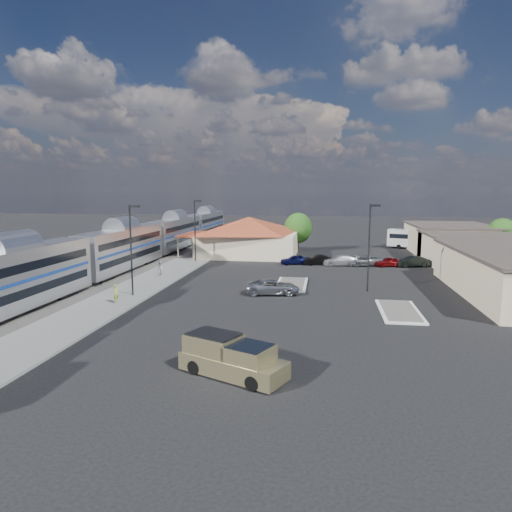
# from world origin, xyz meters

# --- Properties ---
(ground) EXTENTS (280.00, 280.00, 0.00)m
(ground) POSITION_xyz_m (0.00, 0.00, 0.00)
(ground) COLOR black
(ground) RESTS_ON ground
(railbed) EXTENTS (16.00, 100.00, 0.12)m
(railbed) POSITION_xyz_m (-21.00, 8.00, 0.06)
(railbed) COLOR #4C4944
(railbed) RESTS_ON ground
(platform) EXTENTS (5.50, 92.00, 0.18)m
(platform) POSITION_xyz_m (-12.00, 6.00, 0.09)
(platform) COLOR gray
(platform) RESTS_ON ground
(passenger_train) EXTENTS (3.00, 104.00, 5.55)m
(passenger_train) POSITION_xyz_m (-18.00, 7.24, 2.87)
(passenger_train) COLOR silver
(passenger_train) RESTS_ON ground
(freight_cars) EXTENTS (2.80, 46.00, 4.00)m
(freight_cars) POSITION_xyz_m (-24.00, 1.09, 1.93)
(freight_cars) COLOR black
(freight_cars) RESTS_ON ground
(station_depot) EXTENTS (18.35, 12.24, 6.20)m
(station_depot) POSITION_xyz_m (-4.56, 24.00, 3.13)
(station_depot) COLOR beige
(station_depot) RESTS_ON ground
(buildings_east) EXTENTS (14.40, 51.40, 4.80)m
(buildings_east) POSITION_xyz_m (28.00, 14.28, 2.27)
(buildings_east) COLOR #C6B28C
(buildings_east) RESTS_ON ground
(traffic_island_south) EXTENTS (3.30, 7.50, 0.21)m
(traffic_island_south) POSITION_xyz_m (4.00, 2.00, 0.10)
(traffic_island_south) COLOR silver
(traffic_island_south) RESTS_ON ground
(traffic_island_north) EXTENTS (3.30, 7.50, 0.21)m
(traffic_island_north) POSITION_xyz_m (14.00, -8.00, 0.10)
(traffic_island_north) COLOR silver
(traffic_island_north) RESTS_ON ground
(lamp_plat_s) EXTENTS (1.08, 0.25, 9.00)m
(lamp_plat_s) POSITION_xyz_m (-10.90, -6.00, 5.34)
(lamp_plat_s) COLOR black
(lamp_plat_s) RESTS_ON ground
(lamp_plat_n) EXTENTS (1.08, 0.25, 9.00)m
(lamp_plat_n) POSITION_xyz_m (-10.90, 16.00, 5.34)
(lamp_plat_n) COLOR black
(lamp_plat_n) RESTS_ON ground
(lamp_lot) EXTENTS (1.08, 0.25, 9.00)m
(lamp_lot) POSITION_xyz_m (12.10, 0.00, 5.34)
(lamp_lot) COLOR black
(lamp_lot) RESTS_ON ground
(tree_east_c) EXTENTS (4.41, 4.41, 6.21)m
(tree_east_c) POSITION_xyz_m (34.00, 26.00, 3.76)
(tree_east_c) COLOR #382314
(tree_east_c) RESTS_ON ground
(tree_depot) EXTENTS (4.71, 4.71, 6.63)m
(tree_depot) POSITION_xyz_m (3.00, 30.00, 4.02)
(tree_depot) COLOR #382314
(tree_depot) RESTS_ON ground
(pickup_truck) EXTENTS (6.57, 4.62, 2.14)m
(pickup_truck) POSITION_xyz_m (2.57, -23.37, 1.02)
(pickup_truck) COLOR #93885A
(pickup_truck) RESTS_ON ground
(suv) EXTENTS (5.67, 3.17, 1.50)m
(suv) POSITION_xyz_m (2.48, -2.81, 0.75)
(suv) COLOR #9A9CA2
(suv) RESTS_ON ground
(coach_bus) EXTENTS (10.78, 6.05, 3.42)m
(coach_bus) POSITION_xyz_m (24.00, 36.00, 1.97)
(coach_bus) COLOR white
(coach_bus) RESTS_ON ground
(person_a) EXTENTS (0.47, 0.67, 1.74)m
(person_a) POSITION_xyz_m (-11.15, -9.21, 1.05)
(person_a) COLOR #C7D843
(person_a) RESTS_ON platform
(person_b) EXTENTS (0.83, 0.97, 1.73)m
(person_b) POSITION_xyz_m (-12.15, 4.52, 1.05)
(person_b) COLOR silver
(person_b) RESTS_ON platform
(parked_car_a) EXTENTS (4.29, 2.59, 1.37)m
(parked_car_a) POSITION_xyz_m (3.39, 16.17, 0.68)
(parked_car_a) COLOR #0C0F3F
(parked_car_a) RESTS_ON ground
(parked_car_b) EXTENTS (4.38, 2.65, 1.36)m
(parked_car_b) POSITION_xyz_m (6.59, 16.47, 0.68)
(parked_car_b) COLOR black
(parked_car_b) RESTS_ON ground
(parked_car_c) EXTENTS (5.25, 2.99, 1.44)m
(parked_car_c) POSITION_xyz_m (9.79, 16.17, 0.72)
(parked_car_c) COLOR silver
(parked_car_c) RESTS_ON ground
(parked_car_d) EXTENTS (5.63, 3.85, 1.43)m
(parked_car_d) POSITION_xyz_m (12.99, 16.47, 0.72)
(parked_car_d) COLOR gray
(parked_car_d) RESTS_ON ground
(parked_car_e) EXTENTS (4.12, 2.31, 1.32)m
(parked_car_e) POSITION_xyz_m (16.19, 16.17, 0.66)
(parked_car_e) COLOR maroon
(parked_car_e) RESTS_ON ground
(parked_car_f) EXTENTS (4.76, 2.67, 1.48)m
(parked_car_f) POSITION_xyz_m (19.39, 16.47, 0.74)
(parked_car_f) COLOR black
(parked_car_f) RESTS_ON ground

